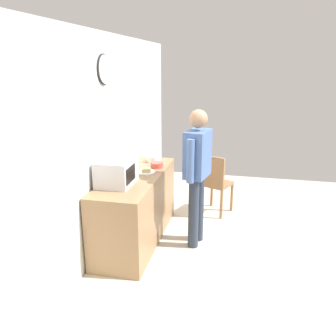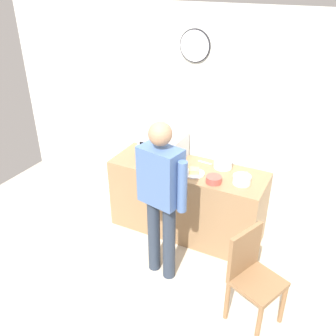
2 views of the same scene
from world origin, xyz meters
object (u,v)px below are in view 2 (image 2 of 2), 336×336
Objects in this scene: microwave at (163,146)px; sandwich_plate at (194,172)px; mixing_bowl at (214,180)px; cereal_bowl at (242,180)px; person_standing at (161,192)px; spoon_utensil at (243,175)px; salad_bowl at (223,164)px; fork_utensil at (205,162)px; wooden_chair at (252,274)px.

sandwich_plate is (0.49, -0.21, -0.13)m from microwave.
cereal_bowl is at bearing 23.07° from mixing_bowl.
person_standing is at bearing -118.42° from mixing_bowl.
spoon_utensil is 0.10× the size of person_standing.
person_standing is at bearing -107.15° from salad_bowl.
mixing_bowl reaches higher than spoon_utensil.
mixing_bowl is 1.00× the size of spoon_utensil.
mixing_bowl is 1.00× the size of fork_utensil.
spoon_utensil is (0.99, 0.00, -0.15)m from microwave.
cereal_bowl is (0.53, 0.04, 0.02)m from sandwich_plate.
person_standing is (-0.06, -0.67, 0.11)m from sandwich_plate.
mixing_bowl is 0.10× the size of person_standing.
microwave is 2.95× the size of mixing_bowl.
mixing_bowl is at bearing -20.99° from microwave.
wooden_chair is at bearing -36.00° from microwave.
microwave reaches higher than fork_utensil.
cereal_bowl reaches higher than sandwich_plate.
sandwich_plate reaches higher than fork_utensil.
person_standing reaches higher than sandwich_plate.
cereal_bowl is 1.02m from wooden_chair.
salad_bowl is 0.23m from fork_utensil.
fork_utensil is 1.00× the size of spoon_utensil.
sandwich_plate is 1.10× the size of salad_bowl.
wooden_chair is at bearing -8.30° from person_standing.
microwave reaches higher than mixing_bowl.
microwave is at bearing 170.38° from cereal_bowl.
cereal_bowl is at bearing 114.58° from wooden_chair.
fork_utensil is at bearing 85.81° from person_standing.
cereal_bowl is at bearing -26.69° from fork_utensil.
sandwich_plate is 0.54m from spoon_utensil.
person_standing is at bearing -129.85° from cereal_bowl.
sandwich_plate is 1.29m from wooden_chair.
salad_bowl is 1.24× the size of fork_utensil.
fork_utensil is at bearing 176.81° from salad_bowl.
mixing_bowl is 0.38m from spoon_utensil.
fork_utensil is 0.18× the size of wooden_chair.
microwave is 1.82m from wooden_chair.
microwave is 0.55m from sandwich_plate.
mixing_bowl is (-0.27, -0.12, -0.01)m from cereal_bowl.
microwave is at bearing 115.98° from person_standing.
fork_utensil and spoon_utensil have the same top height.
wooden_chair is at bearing -67.64° from spoon_utensil.
cereal_bowl reaches higher than fork_utensil.
fork_utensil is at bearing 88.45° from sandwich_plate.
salad_bowl is at bearing -3.19° from fork_utensil.
sandwich_plate is 1.21× the size of cereal_bowl.
wooden_chair is (0.39, -0.85, -0.41)m from cereal_bowl.
person_standing reaches higher than salad_bowl.
fork_utensil is (0.50, 0.09, -0.15)m from microwave.
spoon_utensil is 1.05m from person_standing.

